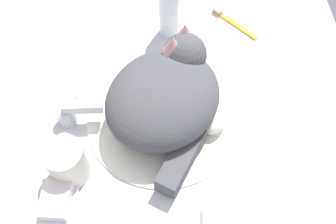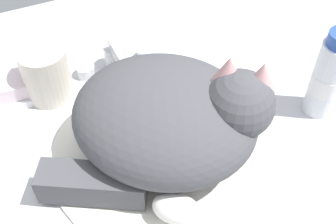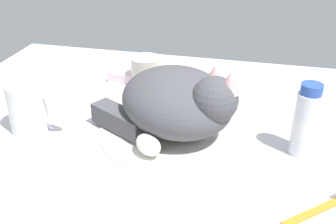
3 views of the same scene
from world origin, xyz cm
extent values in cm
cube|color=silver|center=(0.00, 0.00, -1.50)|extent=(110.00, 82.50, 3.00)
cylinder|color=white|center=(0.00, 0.00, 0.40)|extent=(30.09, 30.09, 0.81)
cylinder|color=silver|center=(0.00, 18.69, 1.95)|extent=(3.60, 3.60, 3.91)
cube|color=silver|center=(0.00, 14.97, 4.91)|extent=(2.00, 7.44, 2.00)
cylinder|color=silver|center=(-5.06, 18.69, 0.90)|extent=(2.80, 2.80, 1.80)
cylinder|color=silver|center=(5.06, 18.69, 0.90)|extent=(2.80, 2.80, 1.80)
ellipsoid|color=#4C4C51|center=(0.00, 0.00, 6.70)|extent=(30.24, 29.84, 11.79)
sphere|color=#4C4C51|center=(7.55, -4.34, 9.95)|extent=(11.75, 11.75, 8.35)
ellipsoid|color=white|center=(6.27, -3.28, 8.18)|extent=(7.11, 7.00, 4.59)
cone|color=#DB9E9E|center=(7.04, -2.02, 13.49)|extent=(5.29, 5.29, 3.76)
cone|color=#DB9E9E|center=(9.93, -4.42, 13.49)|extent=(5.29, 5.29, 3.76)
cube|color=#4C4C51|center=(-10.53, -2.83, 2.79)|extent=(13.12, 9.68, 3.97)
ellipsoid|color=white|center=(-2.92, -9.79, 2.60)|extent=(6.61, 6.35, 3.57)
cylinder|color=white|center=(-28.27, -5.75, 4.91)|extent=(7.29, 7.29, 9.82)
torus|color=white|center=(-23.43, -5.75, 4.91)|extent=(6.50, 1.00, 6.50)
cylinder|color=silver|center=(-11.00, 16.87, 4.12)|extent=(6.83, 6.83, 8.24)
cube|color=white|center=(-17.02, 18.49, 0.60)|extent=(9.00, 6.40, 1.20)
cube|color=silver|center=(-17.02, 18.49, 2.40)|extent=(6.90, 5.28, 2.40)
cylinder|color=white|center=(23.32, -2.05, 5.87)|extent=(4.31, 4.31, 11.73)
cylinder|color=white|center=(23.32, -2.05, 5.28)|extent=(4.40, 4.40, 2.93)
cylinder|color=#2D51AD|center=(23.32, -2.05, 12.63)|extent=(3.66, 3.66, 1.80)
cube|color=orange|center=(25.03, -17.50, 0.40)|extent=(10.50, 9.63, 0.80)
camera|label=1|loc=(-39.33, 0.53, 63.91)|focal=40.59mm
camera|label=2|loc=(-14.09, -32.16, 46.10)|focal=46.30mm
camera|label=3|loc=(14.38, -67.30, 41.41)|focal=43.69mm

